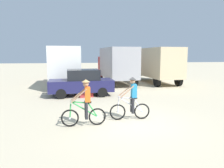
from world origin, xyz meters
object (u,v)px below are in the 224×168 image
(box_truck_tan_camper, at_px, (157,64))
(supply_crate, at_px, (86,93))
(box_truck_grey_hauler, at_px, (116,64))
(cyclist_cowboy_hat, at_px, (131,100))
(cyclist_orange_shirt, at_px, (85,105))
(sedan_parked, at_px, (82,83))
(box_truck_white_box, at_px, (65,65))

(box_truck_tan_camper, height_order, supply_crate, box_truck_tan_camper)
(box_truck_grey_hauler, height_order, cyclist_cowboy_hat, box_truck_grey_hauler)
(cyclist_orange_shirt, height_order, supply_crate, cyclist_orange_shirt)
(box_truck_grey_hauler, bearing_deg, sedan_parked, -121.85)
(sedan_parked, distance_m, supply_crate, 0.78)
(cyclist_orange_shirt, height_order, cyclist_cowboy_hat, same)
(cyclist_orange_shirt, xyz_separation_m, cyclist_cowboy_hat, (1.96, 0.49, 0.00))
(box_truck_tan_camper, bearing_deg, supply_crate, -141.81)
(sedan_parked, bearing_deg, supply_crate, -56.00)
(sedan_parked, xyz_separation_m, cyclist_orange_shirt, (0.01, -6.04, -0.04))
(box_truck_tan_camper, xyz_separation_m, cyclist_orange_shirt, (-7.32, -11.28, -1.03))
(box_truck_grey_hauler, relative_size, cyclist_cowboy_hat, 3.80)
(cyclist_orange_shirt, distance_m, cyclist_cowboy_hat, 2.02)
(sedan_parked, xyz_separation_m, cyclist_cowboy_hat, (1.97, -5.55, -0.04))
(cyclist_orange_shirt, distance_m, supply_crate, 5.73)
(box_truck_white_box, relative_size, cyclist_orange_shirt, 3.75)
(box_truck_white_box, distance_m, box_truck_grey_hauler, 4.73)
(box_truck_tan_camper, bearing_deg, box_truck_grey_hauler, 177.72)
(box_truck_grey_hauler, bearing_deg, box_truck_tan_camper, -2.28)
(box_truck_tan_camper, relative_size, cyclist_cowboy_hat, 3.77)
(box_truck_tan_camper, relative_size, sedan_parked, 1.60)
(box_truck_white_box, relative_size, sedan_parked, 1.59)
(box_truck_white_box, distance_m, supply_crate, 5.36)
(box_truck_tan_camper, xyz_separation_m, sedan_parked, (-7.33, -5.24, -0.99))
(sedan_parked, bearing_deg, cyclist_orange_shirt, -89.90)
(sedan_parked, bearing_deg, box_truck_white_box, 105.96)
(box_truck_white_box, height_order, box_truck_grey_hauler, same)
(box_truck_grey_hauler, distance_m, supply_crate, 6.74)
(box_truck_white_box, xyz_separation_m, box_truck_grey_hauler, (4.64, 0.88, 0.00))
(box_truck_tan_camper, distance_m, sedan_parked, 9.06)
(cyclist_orange_shirt, bearing_deg, sedan_parked, 90.10)
(sedan_parked, xyz_separation_m, supply_crate, (0.24, -0.35, -0.65))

